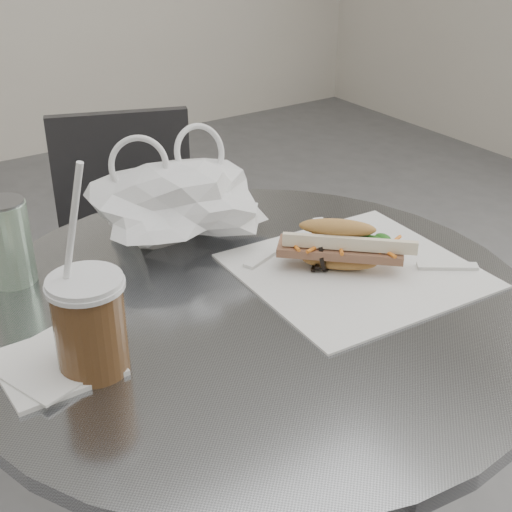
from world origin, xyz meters
TOP-DOWN VIEW (x-y plane):
  - cafe_table at (0.00, 0.20)m, footprint 0.76×0.76m
  - chair_far at (0.12, 0.87)m, footprint 0.42×0.45m
  - sandwich_paper at (0.16, 0.18)m, footprint 0.32×0.31m
  - banh_mi at (0.15, 0.20)m, footprint 0.21×0.21m
  - iced_coffee at (-0.23, 0.17)m, footprint 0.09×0.09m
  - sunglasses at (0.15, 0.24)m, footprint 0.10×0.09m
  - plastic_bag at (0.00, 0.40)m, footprint 0.29×0.25m
  - napkin_stack at (-0.27, 0.20)m, footprint 0.15×0.15m
  - drink_can at (-0.25, 0.42)m, footprint 0.06×0.06m

SIDE VIEW (x-z plane):
  - chair_far at x=0.12m, z-range -0.04..0.73m
  - cafe_table at x=0.00m, z-range 0.10..0.84m
  - sandwich_paper at x=0.16m, z-range 0.74..0.74m
  - napkin_stack at x=-0.27m, z-range 0.74..0.75m
  - sunglasses at x=0.15m, z-range 0.73..0.79m
  - banh_mi at x=0.15m, z-range 0.74..0.81m
  - drink_can at x=-0.25m, z-range 0.74..0.86m
  - iced_coffee at x=-0.23m, z-range 0.68..0.93m
  - plastic_bag at x=0.00m, z-range 0.74..0.86m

